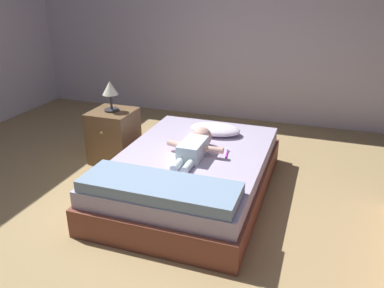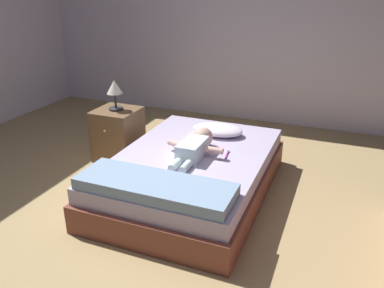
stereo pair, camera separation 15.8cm
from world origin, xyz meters
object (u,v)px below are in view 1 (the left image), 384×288
Objects in this scene: baby at (195,146)px; nightstand at (114,136)px; bed at (192,174)px; lamp at (110,91)px; toothbrush at (227,153)px; pillow at (215,129)px.

baby reaches higher than nightstand.
bed is at bearing -138.01° from baby.
lamp is (-1.04, 0.37, 0.31)m from baby.
toothbrush is 1.34m from nightstand.
nightstand is (-1.01, 0.39, 0.09)m from bed.
toothbrush is at bearing -12.32° from lamp.
baby is 2.18× the size of lamp.
lamp is (-0.00, 0.00, 0.49)m from nightstand.
nightstand reaches higher than toothbrush.
nightstand is (-1.04, 0.37, -0.18)m from baby.
pillow is 2.96× the size of toothbrush.
bed is at bearing -21.07° from nightstand.
toothbrush is at bearing 20.07° from bed.
pillow is at bearing 84.33° from bed.
baby is 0.29m from toothbrush.
lamp reaches higher than pillow.
lamp reaches higher than baby.
nightstand is at bearing 167.68° from toothbrush.
toothbrush is at bearing -12.32° from nightstand.
baby reaches higher than bed.
pillow is at bearing 8.28° from nightstand.
lamp reaches higher than toothbrush.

